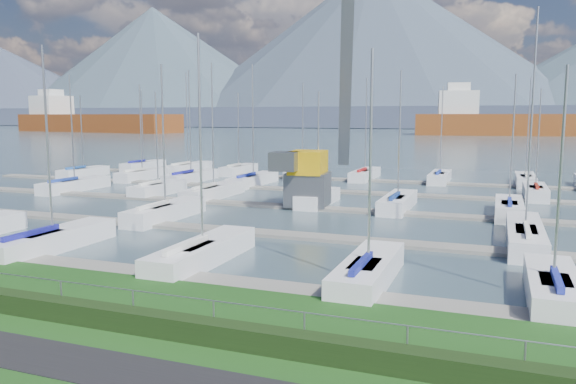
% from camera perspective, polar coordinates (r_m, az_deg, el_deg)
% --- Properties ---
extents(path, '(160.00, 2.00, 0.04)m').
position_cam_1_polar(path, '(17.13, -18.65, -16.49)').
color(path, black).
rests_on(path, grass).
extents(water, '(800.00, 540.00, 0.20)m').
position_cam_1_polar(water, '(275.27, 18.49, 5.85)').
color(water, '#3F535D').
extents(hedge, '(80.00, 0.70, 0.70)m').
position_cam_1_polar(hedge, '(18.92, -13.61, -12.81)').
color(hedge, black).
rests_on(hedge, grass).
extents(fence, '(80.00, 0.04, 0.04)m').
position_cam_1_polar(fence, '(18.96, -13.01, -10.04)').
color(fence, gray).
rests_on(fence, grass).
extents(foothill, '(900.00, 80.00, 12.00)m').
position_cam_1_polar(foothill, '(345.14, 18.98, 7.20)').
color(foothill, '#444D64').
rests_on(foothill, water).
extents(mountains, '(1190.00, 360.00, 115.00)m').
position_cam_1_polar(mountains, '(421.50, 20.56, 12.70)').
color(mountains, '#3D4659').
rests_on(mountains, water).
extents(docks, '(90.00, 41.60, 0.25)m').
position_cam_1_polar(docks, '(42.81, 6.58, -1.90)').
color(docks, slate).
rests_on(docks, water).
extents(crane, '(6.17, 13.23, 22.35)m').
position_cam_1_polar(crane, '(44.89, 3.11, 5.71)').
color(crane, slate).
rests_on(crane, water).
extents(cargo_ship_west, '(86.00, 30.87, 21.50)m').
position_cam_1_polar(cargo_ship_west, '(268.10, -19.47, 6.64)').
color(cargo_ship_west, brown).
rests_on(cargo_ship_west, water).
extents(cargo_ship_mid, '(103.24, 30.12, 21.50)m').
position_cam_1_polar(cargo_ship_mid, '(225.71, 24.77, 6.20)').
color(cargo_ship_mid, brown).
rests_on(cargo_ship_mid, water).
extents(sailboat_fleet, '(74.69, 48.95, 13.56)m').
position_cam_1_polar(sailboat_fleet, '(45.47, 5.99, 5.72)').
color(sailboat_fleet, navy).
rests_on(sailboat_fleet, water).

